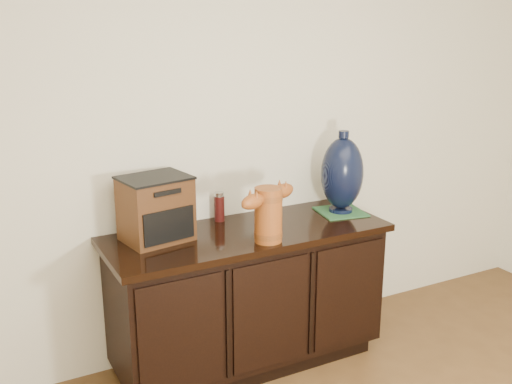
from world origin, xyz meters
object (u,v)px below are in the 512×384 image
spray_can (219,207)px  sideboard (248,296)px  terracotta_vessel (268,211)px  lamp_base (342,174)px  tv_radio (156,209)px

spray_can → sideboard: bearing=-73.7°
terracotta_vessel → lamp_base: lamp_base is taller
lamp_base → spray_can: size_ratio=2.85×
sideboard → spray_can: 0.50m
sideboard → tv_radio: bearing=168.5°
sideboard → spray_can: (-0.06, 0.21, 0.45)m
spray_can → tv_radio: bearing=-163.0°
terracotta_vessel → tv_radio: tv_radio is taller
tv_radio → spray_can: (0.39, 0.12, -0.08)m
sideboard → terracotta_vessel: 0.55m
terracotta_vessel → spray_can: size_ratio=2.34×
terracotta_vessel → tv_radio: 0.54m
terracotta_vessel → lamp_base: (0.58, 0.21, 0.07)m
tv_radio → lamp_base: 1.05m
terracotta_vessel → tv_radio: bearing=127.3°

